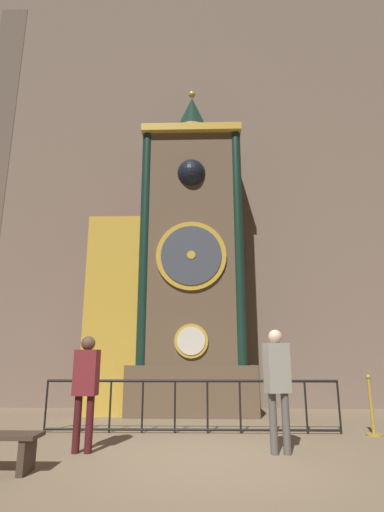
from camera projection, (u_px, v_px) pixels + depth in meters
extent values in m
plane|color=#847056|center=(210.00, 461.00, 5.22)|extent=(28.00, 28.00, 0.00)
cube|color=#7A6656|center=(204.00, 161.00, 12.54)|extent=(24.00, 0.30, 14.62)
cube|color=brown|center=(192.00, 389.00, 9.70)|extent=(3.06, 1.61, 1.14)
cube|color=brown|center=(192.00, 244.00, 10.60)|extent=(2.45, 1.40, 6.19)
cube|color=gold|center=(192.00, 141.00, 11.24)|extent=(2.65, 1.54, 0.20)
cylinder|color=gold|center=(191.00, 341.00, 9.27)|extent=(0.79, 0.05, 0.79)
cylinder|color=silver|center=(191.00, 341.00, 9.24)|extent=(0.65, 0.03, 0.65)
cylinder|color=gold|center=(191.00, 256.00, 9.77)|extent=(1.73, 0.07, 1.73)
cylinder|color=#3D424C|center=(191.00, 255.00, 9.73)|extent=(1.49, 0.04, 1.49)
cylinder|color=gold|center=(191.00, 255.00, 9.71)|extent=(0.21, 0.03, 0.21)
cube|color=#3A2D21|center=(192.00, 181.00, 10.82)|extent=(0.92, 0.42, 0.92)
sphere|color=black|center=(191.00, 174.00, 10.41)|extent=(0.74, 0.74, 0.74)
cylinder|color=#142D23|center=(145.00, 238.00, 10.03)|extent=(0.25, 0.25, 6.19)
cylinder|color=#142D23|center=(238.00, 237.00, 9.97)|extent=(0.25, 0.25, 6.19)
cylinder|color=gold|center=(192.00, 135.00, 11.40)|extent=(0.95, 0.95, 0.30)
cone|color=#163227|center=(192.00, 114.00, 11.57)|extent=(0.90, 0.90, 1.07)
sphere|color=gold|center=(192.00, 95.00, 11.73)|extent=(0.20, 0.20, 0.20)
cube|color=maroon|center=(117.00, 313.00, 10.25)|extent=(1.32, 1.19, 4.83)
cube|color=gold|center=(112.00, 311.00, 9.66)|extent=(1.38, 0.06, 4.83)
cylinder|color=black|center=(46.00, 406.00, 7.33)|extent=(0.04, 0.04, 0.92)
cylinder|color=black|center=(78.00, 406.00, 7.31)|extent=(0.04, 0.04, 0.92)
cylinder|color=black|center=(110.00, 406.00, 7.29)|extent=(0.04, 0.04, 0.92)
cylinder|color=black|center=(142.00, 406.00, 7.28)|extent=(0.04, 0.04, 0.92)
cylinder|color=black|center=(175.00, 406.00, 7.26)|extent=(0.04, 0.04, 0.92)
cylinder|color=black|center=(207.00, 406.00, 7.25)|extent=(0.04, 0.04, 0.92)
cylinder|color=black|center=(240.00, 406.00, 7.23)|extent=(0.04, 0.04, 0.92)
cylinder|color=black|center=(273.00, 406.00, 7.22)|extent=(0.04, 0.04, 0.92)
cylinder|color=black|center=(306.00, 407.00, 7.20)|extent=(0.04, 0.04, 0.92)
cylinder|color=black|center=(339.00, 407.00, 7.19)|extent=(0.04, 0.04, 0.92)
cylinder|color=black|center=(191.00, 381.00, 7.36)|extent=(5.34, 0.05, 0.05)
cylinder|color=black|center=(191.00, 430.00, 7.16)|extent=(5.34, 0.04, 0.04)
cylinder|color=#461518|center=(77.00, 424.00, 5.75)|extent=(0.11, 0.11, 0.78)
cylinder|color=#461518|center=(89.00, 424.00, 5.75)|extent=(0.11, 0.11, 0.78)
cube|color=maroon|center=(86.00, 372.00, 5.93)|extent=(0.35, 0.24, 0.66)
sphere|color=brown|center=(88.00, 343.00, 6.03)|extent=(0.21, 0.21, 0.21)
cylinder|color=#58554F|center=(273.00, 423.00, 5.68)|extent=(0.11, 0.11, 0.82)
cylinder|color=#58554F|center=(286.00, 423.00, 5.68)|extent=(0.11, 0.11, 0.82)
cube|color=gray|center=(277.00, 368.00, 5.87)|extent=(0.39, 0.30, 0.70)
sphere|color=beige|center=(275.00, 337.00, 5.98)|extent=(0.21, 0.21, 0.21)
cylinder|color=#B28E33|center=(374.00, 435.00, 6.92)|extent=(0.28, 0.28, 0.04)
cylinder|color=#B28E33|center=(371.00, 407.00, 7.03)|extent=(0.06, 0.06, 0.95)
sphere|color=#B28E33|center=(368.00, 377.00, 7.16)|extent=(0.09, 0.09, 0.09)
cube|color=#423328|center=(27.00, 456.00, 4.72)|extent=(0.08, 0.36, 0.39)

